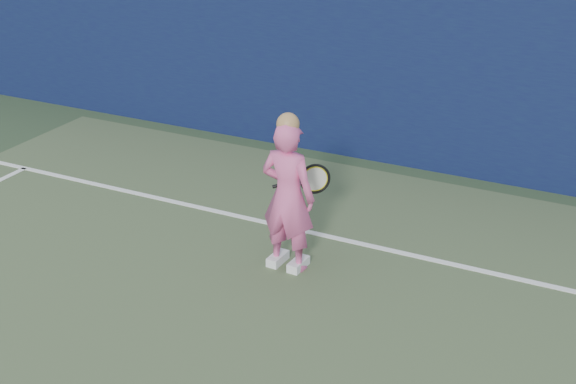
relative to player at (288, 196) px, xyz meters
The scene contains 3 objects.
backstop_wall 3.34m from the player, 80.16° to the left, with size 24.00×0.40×2.50m, color #0D113B.
player is the anchor object (origin of this frame).
racket 0.50m from the player, 86.92° to the left, with size 0.59×0.27×0.33m.
Camera 1 is at (2.61, -3.14, 4.04)m, focal length 50.00 mm.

